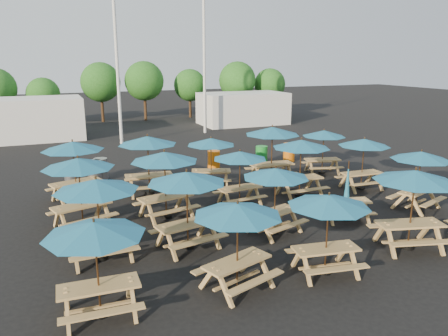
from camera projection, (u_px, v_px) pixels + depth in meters
name	position (u px, v px, depth m)	size (l,w,h in m)	color
ground	(239.00, 205.00, 16.57)	(120.00, 120.00, 0.00)	black
picnic_unit_0	(95.00, 234.00, 8.99)	(2.21, 2.21, 2.19)	tan
picnic_unit_1	(96.00, 189.00, 11.61)	(2.39, 2.39, 2.33)	tan
picnic_unit_2	(78.00, 167.00, 13.91)	(2.87, 2.87, 2.36)	tan
picnic_unit_3	(73.00, 149.00, 16.49)	(2.92, 2.92, 2.39)	tan
picnic_unit_4	(238.00, 214.00, 10.12)	(2.68, 2.68, 2.18)	tan
picnic_unit_5	(187.00, 181.00, 12.34)	(2.66, 2.66, 2.33)	tan
picnic_unit_6	(164.00, 160.00, 14.76)	(2.74, 2.74, 2.37)	tan
picnic_unit_7	(148.00, 143.00, 17.45)	(2.57, 2.57, 2.42)	tan
picnic_unit_8	(329.00, 205.00, 10.87)	(2.39, 2.39, 2.15)	tan
picnic_unit_9	(276.00, 176.00, 13.49)	(2.61, 2.61, 2.15)	tan
picnic_unit_10	(240.00, 158.00, 16.17)	(2.18, 2.18, 2.09)	tan
picnic_unit_11	(211.00, 144.00, 18.56)	(2.66, 2.66, 2.14)	tan
picnic_unit_12	(415.00, 180.00, 12.29)	(2.86, 2.86, 2.39)	tan
picnic_unit_13	(347.00, 196.00, 14.88)	(1.95, 1.81, 2.08)	tan
picnic_unit_14	(301.00, 147.00, 17.12)	(2.29, 2.29, 2.34)	tan
picnic_unit_15	(272.00, 134.00, 19.23)	(2.62, 2.62, 2.50)	tan
picnic_unit_17	(421.00, 159.00, 15.71)	(2.68, 2.68, 2.18)	tan
picnic_unit_18	(364.00, 145.00, 18.13)	(2.25, 2.25, 2.19)	tan
picnic_unit_19	(324.00, 136.00, 20.70)	(2.50, 2.50, 2.11)	tan
waste_bin_0	(71.00, 174.00, 19.07)	(0.61, 0.61, 0.98)	gray
waste_bin_1	(95.00, 171.00, 19.57)	(0.61, 0.61, 0.98)	gray
waste_bin_2	(101.00, 169.00, 19.99)	(0.61, 0.61, 0.98)	gray
waste_bin_3	(214.00, 160.00, 21.60)	(0.61, 0.61, 0.98)	orange
waste_bin_4	(261.00, 155.00, 22.74)	(0.61, 0.61, 0.98)	#18872B
waste_bin_5	(289.00, 152.00, 23.49)	(0.61, 0.61, 0.98)	orange
mast_0	(116.00, 48.00, 26.88)	(0.20, 0.20, 12.00)	silver
mast_1	(204.00, 50.00, 31.09)	(0.20, 0.20, 12.00)	silver
event_tent_0	(20.00, 119.00, 29.35)	(8.00, 4.00, 2.80)	silver
event_tent_1	(243.00, 108.00, 36.61)	(7.00, 4.00, 2.60)	silver
tree_2	(43.00, 94.00, 34.71)	(2.59, 2.59, 3.93)	#382314
tree_3	(101.00, 82.00, 37.20)	(3.36, 3.36, 5.09)	#382314
tree_4	(144.00, 81.00, 38.14)	(3.41, 3.41, 5.17)	#382314
tree_5	(190.00, 85.00, 40.24)	(2.94, 2.94, 4.45)	#382314
tree_6	(237.00, 80.00, 40.03)	(3.38, 3.38, 5.13)	#382314
tree_7	(270.00, 84.00, 41.43)	(2.95, 2.95, 4.48)	#382314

